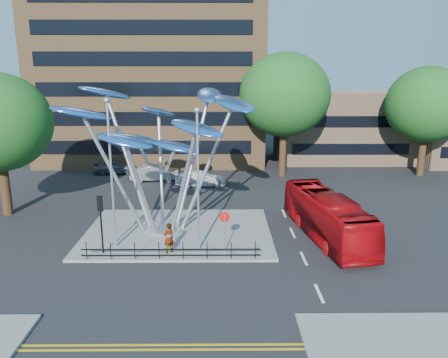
{
  "coord_description": "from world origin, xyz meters",
  "views": [
    {
      "loc": [
        1.78,
        -20.91,
        10.41
      ],
      "look_at": [
        1.98,
        4.0,
        4.16
      ],
      "focal_mm": 35.0,
      "sensor_mm": 36.0,
      "label": 1
    }
  ],
  "objects_px": {
    "street_lamp_right": "(198,167)",
    "parked_car_mid": "(155,173)",
    "no_entry_sign_island": "(225,225)",
    "traffic_light_island": "(100,212)",
    "parked_car_left": "(115,167)",
    "tree_right": "(285,95)",
    "tree_far": "(427,105)",
    "red_bus": "(327,216)",
    "pedestrian": "(169,238)",
    "leaf_sculpture": "(160,127)",
    "parked_car_right": "(201,178)",
    "street_lamp_left": "(111,161)"
  },
  "relations": [
    {
      "from": "tree_far",
      "to": "traffic_light_island",
      "type": "distance_m",
      "value": 33.61
    },
    {
      "from": "traffic_light_island",
      "to": "no_entry_sign_island",
      "type": "distance_m",
      "value": 7.05
    },
    {
      "from": "leaf_sculpture",
      "to": "pedestrian",
      "type": "xyz_separation_m",
      "value": [
        0.87,
        -4.18,
        -5.82
      ]
    },
    {
      "from": "parked_car_right",
      "to": "parked_car_mid",
      "type": "bearing_deg",
      "value": 63.72
    },
    {
      "from": "pedestrian",
      "to": "red_bus",
      "type": "bearing_deg",
      "value": 158.07
    },
    {
      "from": "traffic_light_island",
      "to": "parked_car_left",
      "type": "bearing_deg",
      "value": 101.26
    },
    {
      "from": "tree_right",
      "to": "traffic_light_island",
      "type": "height_order",
      "value": "tree_right"
    },
    {
      "from": "street_lamp_right",
      "to": "parked_car_mid",
      "type": "distance_m",
      "value": 18.28
    },
    {
      "from": "traffic_light_island",
      "to": "no_entry_sign_island",
      "type": "bearing_deg",
      "value": 0.13
    },
    {
      "from": "parked_car_left",
      "to": "parked_car_right",
      "type": "relative_size",
      "value": 0.92
    },
    {
      "from": "tree_right",
      "to": "tree_far",
      "type": "bearing_deg",
      "value": 0.0
    },
    {
      "from": "tree_far",
      "to": "leaf_sculpture",
      "type": "xyz_separation_m",
      "value": [
        -24.07,
        -15.32,
        -0.23
      ]
    },
    {
      "from": "leaf_sculpture",
      "to": "street_lamp_left",
      "type": "bearing_deg",
      "value": -127.4
    },
    {
      "from": "tree_right",
      "to": "parked_car_right",
      "type": "xyz_separation_m",
      "value": [
        -8.08,
        -3.8,
        -7.35
      ]
    },
    {
      "from": "pedestrian",
      "to": "parked_car_left",
      "type": "xyz_separation_m",
      "value": [
        -7.88,
        20.5,
        -0.31
      ]
    },
    {
      "from": "tree_far",
      "to": "parked_car_right",
      "type": "height_order",
      "value": "tree_far"
    },
    {
      "from": "no_entry_sign_island",
      "to": "parked_car_mid",
      "type": "height_order",
      "value": "no_entry_sign_island"
    },
    {
      "from": "street_lamp_left",
      "to": "street_lamp_right",
      "type": "xyz_separation_m",
      "value": [
        5.0,
        -0.5,
        -0.26
      ]
    },
    {
      "from": "leaf_sculpture",
      "to": "traffic_light_island",
      "type": "bearing_deg",
      "value": -125.04
    },
    {
      "from": "tree_far",
      "to": "red_bus",
      "type": "bearing_deg",
      "value": -128.88
    },
    {
      "from": "pedestrian",
      "to": "parked_car_left",
      "type": "relative_size",
      "value": 0.41
    },
    {
      "from": "tree_far",
      "to": "street_lamp_left",
      "type": "xyz_separation_m",
      "value": [
        -26.5,
        -18.5,
        -1.75
      ]
    },
    {
      "from": "parked_car_mid",
      "to": "street_lamp_right",
      "type": "bearing_deg",
      "value": -169.87
    },
    {
      "from": "traffic_light_island",
      "to": "parked_car_mid",
      "type": "xyz_separation_m",
      "value": [
        0.42,
        17.52,
        -1.85
      ]
    },
    {
      "from": "tree_far",
      "to": "parked_car_mid",
      "type": "xyz_separation_m",
      "value": [
        -26.58,
        -1.98,
        -6.34
      ]
    },
    {
      "from": "tree_right",
      "to": "parked_car_left",
      "type": "distance_m",
      "value": 18.6
    },
    {
      "from": "tree_right",
      "to": "parked_car_right",
      "type": "height_order",
      "value": "tree_right"
    },
    {
      "from": "street_lamp_left",
      "to": "pedestrian",
      "type": "bearing_deg",
      "value": -16.86
    },
    {
      "from": "traffic_light_island",
      "to": "red_bus",
      "type": "height_order",
      "value": "traffic_light_island"
    },
    {
      "from": "tree_right",
      "to": "red_bus",
      "type": "distance_m",
      "value": 18.01
    },
    {
      "from": "no_entry_sign_island",
      "to": "parked_car_mid",
      "type": "xyz_separation_m",
      "value": [
        -6.58,
        17.5,
        -1.05
      ]
    },
    {
      "from": "traffic_light_island",
      "to": "parked_car_left",
      "type": "height_order",
      "value": "traffic_light_island"
    },
    {
      "from": "tree_far",
      "to": "pedestrian",
      "type": "relative_size",
      "value": 6.0
    },
    {
      "from": "leaf_sculpture",
      "to": "parked_car_right",
      "type": "xyz_separation_m",
      "value": [
        1.99,
        11.52,
        -6.19
      ]
    },
    {
      "from": "parked_car_left",
      "to": "tree_far",
      "type": "bearing_deg",
      "value": -95.94
    },
    {
      "from": "street_lamp_right",
      "to": "red_bus",
      "type": "bearing_deg",
      "value": 15.74
    },
    {
      "from": "parked_car_left",
      "to": "parked_car_mid",
      "type": "height_order",
      "value": "parked_car_mid"
    },
    {
      "from": "street_lamp_left",
      "to": "parked_car_mid",
      "type": "height_order",
      "value": "street_lamp_left"
    },
    {
      "from": "parked_car_left",
      "to": "parked_car_mid",
      "type": "bearing_deg",
      "value": -127.6
    },
    {
      "from": "parked_car_mid",
      "to": "no_entry_sign_island",
      "type": "bearing_deg",
      "value": -165.89
    },
    {
      "from": "street_lamp_left",
      "to": "parked_car_left",
      "type": "bearing_deg",
      "value": 103.22
    },
    {
      "from": "tree_right",
      "to": "street_lamp_right",
      "type": "bearing_deg",
      "value": -111.54
    },
    {
      "from": "street_lamp_left",
      "to": "red_bus",
      "type": "bearing_deg",
      "value": 7.69
    },
    {
      "from": "tree_far",
      "to": "parked_car_mid",
      "type": "relative_size",
      "value": 2.32
    },
    {
      "from": "no_entry_sign_island",
      "to": "red_bus",
      "type": "bearing_deg",
      "value": 22.85
    },
    {
      "from": "tree_far",
      "to": "parked_car_left",
      "type": "xyz_separation_m",
      "value": [
        -31.08,
        1.0,
        -6.36
      ]
    },
    {
      "from": "tree_right",
      "to": "parked_car_mid",
      "type": "bearing_deg",
      "value": -171.06
    },
    {
      "from": "tree_far",
      "to": "parked_car_left",
      "type": "relative_size",
      "value": 2.48
    },
    {
      "from": "tree_right",
      "to": "parked_car_mid",
      "type": "xyz_separation_m",
      "value": [
        -12.58,
        -1.98,
        -7.27
      ]
    },
    {
      "from": "traffic_light_island",
      "to": "parked_car_right",
      "type": "height_order",
      "value": "traffic_light_island"
    }
  ]
}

